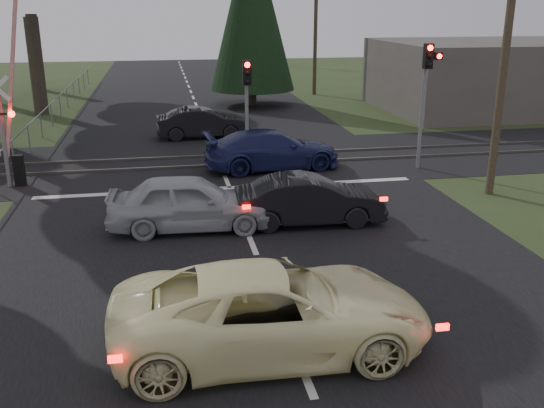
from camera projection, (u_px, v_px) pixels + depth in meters
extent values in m
plane|color=#2F391A|center=(272.00, 294.00, 13.26)|extent=(120.00, 120.00, 0.00)
cube|color=black|center=(224.00, 174.00, 22.60)|extent=(14.00, 100.00, 0.01)
cube|color=black|center=(219.00, 161.00, 24.47)|extent=(120.00, 8.00, 0.01)
cube|color=silver|center=(230.00, 188.00, 20.92)|extent=(13.00, 0.35, 0.00)
cube|color=#59544C|center=(221.00, 165.00, 23.71)|extent=(120.00, 0.12, 0.10)
cube|color=#59544C|center=(217.00, 156.00, 25.20)|extent=(120.00, 0.12, 0.10)
cylinder|color=slate|center=(3.00, 133.00, 20.54)|extent=(0.18, 0.18, 3.80)
cube|color=black|center=(0.00, 114.00, 20.26)|extent=(0.90, 0.06, 0.06)
sphere|color=#FF0C07|center=(11.00, 114.00, 20.26)|extent=(0.22, 0.22, 0.22)
cube|color=black|center=(19.00, 171.00, 21.03)|extent=(0.35, 0.25, 1.10)
cube|color=red|center=(12.00, 69.00, 19.98)|extent=(1.16, 0.10, 5.93)
cylinder|color=slate|center=(421.00, 119.00, 22.92)|extent=(0.14, 0.14, 3.80)
cube|color=black|center=(428.00, 56.00, 22.01)|extent=(0.32, 0.24, 0.90)
sphere|color=#FF0C07|center=(430.00, 48.00, 21.79)|extent=(0.20, 0.20, 0.20)
sphere|color=black|center=(430.00, 56.00, 21.89)|extent=(0.18, 0.18, 0.18)
sphere|color=black|center=(429.00, 65.00, 21.98)|extent=(0.18, 0.18, 0.18)
cube|color=black|center=(438.00, 56.00, 22.08)|extent=(0.28, 0.22, 0.28)
sphere|color=#FF0C07|center=(439.00, 56.00, 21.96)|extent=(0.18, 0.18, 0.18)
cylinder|color=slate|center=(247.00, 127.00, 23.02)|extent=(0.14, 0.14, 3.20)
cube|color=black|center=(247.00, 73.00, 22.21)|extent=(0.32, 0.24, 0.90)
sphere|color=#FF0C07|center=(247.00, 65.00, 22.00)|extent=(0.20, 0.20, 0.20)
sphere|color=black|center=(247.00, 73.00, 22.09)|extent=(0.18, 0.18, 0.18)
sphere|color=black|center=(248.00, 82.00, 22.18)|extent=(0.18, 0.18, 0.18)
cylinder|color=#4C3D2D|center=(505.00, 56.00, 18.91)|extent=(0.26, 0.26, 9.00)
cylinder|color=#4C3D2D|center=(316.00, 28.00, 41.33)|extent=(0.26, 0.26, 9.00)
cylinder|color=#4C3D2D|center=(258.00, 20.00, 64.68)|extent=(0.26, 0.26, 9.00)
cylinder|color=#473D33|center=(36.00, 67.00, 34.24)|extent=(0.80, 0.80, 5.40)
cylinder|color=#473D33|center=(35.00, 53.00, 44.17)|extent=(0.80, 0.80, 5.40)
cylinder|color=#473D33|center=(252.00, 89.00, 37.84)|extent=(0.50, 0.50, 2.00)
cone|color=black|center=(252.00, 5.00, 36.27)|extent=(5.20, 5.20, 10.00)
cube|color=#59514C|center=(501.00, 75.00, 36.26)|extent=(14.00, 10.00, 4.00)
imported|color=#FFF7B6|center=(272.00, 310.00, 10.90)|extent=(5.79, 2.75, 1.60)
imported|color=black|center=(309.00, 200.00, 17.34)|extent=(4.31, 1.65, 1.40)
imported|color=#A4A6AC|center=(190.00, 203.00, 16.90)|extent=(4.66, 2.11, 1.55)
imported|color=navy|center=(272.00, 150.00, 23.16)|extent=(5.35, 2.55, 1.50)
imported|color=black|center=(202.00, 123.00, 28.64)|extent=(4.36, 1.67, 1.42)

